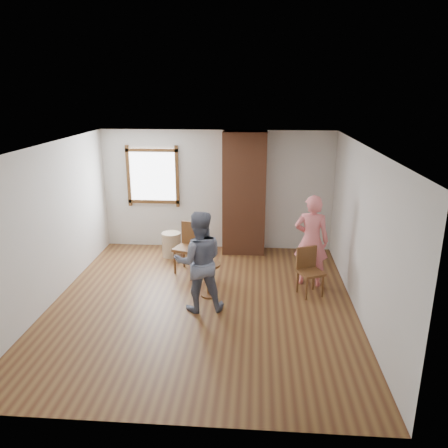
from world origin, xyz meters
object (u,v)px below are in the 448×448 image
Objects in this scene: dining_chair_left at (189,244)px; side_table at (209,274)px; stoneware_crock at (172,244)px; dining_chair_right at (309,268)px; man at (199,262)px; person_pink at (311,241)px.

dining_chair_left reaches higher than side_table.
dining_chair_right is (2.71, -1.57, 0.21)m from stoneware_crock.
dining_chair_left is 1.62m from man.
person_pink is (2.77, -1.18, 0.58)m from stoneware_crock.
stoneware_crock is at bearing 118.91° from side_table.
man reaches higher than stoneware_crock.
dining_chair_left reaches higher than stoneware_crock.
man is at bearing 177.04° from dining_chair_right.
dining_chair_left is (0.50, -0.73, 0.28)m from stoneware_crock.
person_pink reaches higher than side_table.
dining_chair_right is at bearing -169.91° from man.
man reaches higher than side_table.
side_table is (0.50, -1.08, -0.13)m from dining_chair_left.
man reaches higher than dining_chair_left.
stoneware_crock is 3.14m from dining_chair_right.
dining_chair_left is 2.37m from dining_chair_right.
stoneware_crock is 2.07m from side_table.
person_pink reaches higher than dining_chair_right.
side_table is at bearing 31.25° from person_pink.
stoneware_crock is 0.31× the size of person_pink.
man is 2.17m from person_pink.
side_table reaches higher than stoneware_crock.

